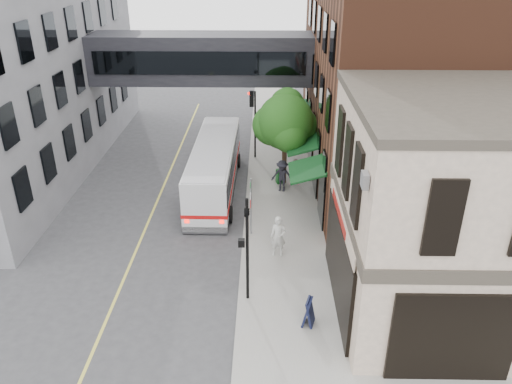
{
  "coord_description": "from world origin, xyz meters",
  "views": [
    {
      "loc": [
        1.03,
        -14.16,
        12.9
      ],
      "look_at": [
        0.68,
        4.89,
        3.49
      ],
      "focal_mm": 35.0,
      "sensor_mm": 36.0,
      "label": 1
    }
  ],
  "objects_px": {
    "newspaper_box": "(280,176)",
    "bus": "(214,166)",
    "pedestrian_a": "(278,236)",
    "sandwich_board": "(309,312)",
    "pedestrian_b": "(296,172)",
    "pedestrian_c": "(282,176)"
  },
  "relations": [
    {
      "from": "sandwich_board",
      "to": "pedestrian_c",
      "type": "bearing_deg",
      "value": 110.02
    },
    {
      "from": "pedestrian_a",
      "to": "sandwich_board",
      "type": "bearing_deg",
      "value": -74.02
    },
    {
      "from": "pedestrian_b",
      "to": "newspaper_box",
      "type": "height_order",
      "value": "pedestrian_b"
    },
    {
      "from": "bus",
      "to": "pedestrian_b",
      "type": "distance_m",
      "value": 4.81
    },
    {
      "from": "bus",
      "to": "sandwich_board",
      "type": "xyz_separation_m",
      "value": [
        4.56,
        -11.68,
        -0.86
      ]
    },
    {
      "from": "newspaper_box",
      "to": "sandwich_board",
      "type": "xyz_separation_m",
      "value": [
        0.75,
        -12.45,
        0.12
      ]
    },
    {
      "from": "sandwich_board",
      "to": "bus",
      "type": "bearing_deg",
      "value": 127.97
    },
    {
      "from": "pedestrian_a",
      "to": "bus",
      "type": "bearing_deg",
      "value": 120.06
    },
    {
      "from": "pedestrian_b",
      "to": "newspaper_box",
      "type": "xyz_separation_m",
      "value": [
        -0.93,
        0.24,
        -0.37
      ]
    },
    {
      "from": "pedestrian_a",
      "to": "pedestrian_b",
      "type": "relative_size",
      "value": 1.21
    },
    {
      "from": "newspaper_box",
      "to": "pedestrian_c",
      "type": "bearing_deg",
      "value": -103.79
    },
    {
      "from": "pedestrian_b",
      "to": "pedestrian_c",
      "type": "distance_m",
      "value": 1.2
    },
    {
      "from": "sandwich_board",
      "to": "pedestrian_a",
      "type": "bearing_deg",
      "value": 119.2
    },
    {
      "from": "pedestrian_c",
      "to": "pedestrian_b",
      "type": "bearing_deg",
      "value": 58.69
    },
    {
      "from": "bus",
      "to": "newspaper_box",
      "type": "bearing_deg",
      "value": 11.34
    },
    {
      "from": "bus",
      "to": "pedestrian_a",
      "type": "bearing_deg",
      "value": -63.34
    },
    {
      "from": "pedestrian_a",
      "to": "pedestrian_b",
      "type": "height_order",
      "value": "pedestrian_a"
    },
    {
      "from": "pedestrian_a",
      "to": "sandwich_board",
      "type": "distance_m",
      "value": 4.79
    },
    {
      "from": "pedestrian_b",
      "to": "sandwich_board",
      "type": "bearing_deg",
      "value": -91.67
    },
    {
      "from": "newspaper_box",
      "to": "bus",
      "type": "bearing_deg",
      "value": 173.59
    },
    {
      "from": "pedestrian_a",
      "to": "newspaper_box",
      "type": "height_order",
      "value": "pedestrian_a"
    },
    {
      "from": "bus",
      "to": "pedestrian_b",
      "type": "bearing_deg",
      "value": 6.29
    }
  ]
}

